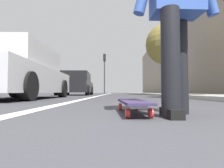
{
  "coord_description": "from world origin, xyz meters",
  "views": [
    {
      "loc": [
        -0.74,
        0.35,
        0.19
      ],
      "look_at": [
        13.16,
        0.65,
        0.81
      ],
      "focal_mm": 29.42,
      "sensor_mm": 36.0,
      "label": 1
    }
  ],
  "objects_px": {
    "skater_person": "(176,2)",
    "parked_car_mid": "(76,84)",
    "street_tree_mid": "(166,45)",
    "parked_car_near": "(20,74)",
    "traffic_light": "(104,66)",
    "skateboard": "(133,103)"
  },
  "relations": [
    {
      "from": "parked_car_near",
      "to": "traffic_light",
      "type": "xyz_separation_m",
      "value": [
        14.83,
        -1.49,
        2.31
      ]
    },
    {
      "from": "skateboard",
      "to": "street_tree_mid",
      "type": "xyz_separation_m",
      "value": [
        10.07,
        -3.09,
        3.15
      ]
    },
    {
      "from": "skater_person",
      "to": "parked_car_mid",
      "type": "distance_m",
      "value": 10.98
    },
    {
      "from": "skater_person",
      "to": "street_tree_mid",
      "type": "height_order",
      "value": "street_tree_mid"
    },
    {
      "from": "skateboard",
      "to": "street_tree_mid",
      "type": "bearing_deg",
      "value": -17.07
    },
    {
      "from": "parked_car_mid",
      "to": "street_tree_mid",
      "type": "bearing_deg",
      "value": -92.97
    },
    {
      "from": "skateboard",
      "to": "skater_person",
      "type": "height_order",
      "value": "skater_person"
    },
    {
      "from": "skateboard",
      "to": "traffic_light",
      "type": "height_order",
      "value": "traffic_light"
    },
    {
      "from": "skateboard",
      "to": "traffic_light",
      "type": "xyz_separation_m",
      "value": [
        18.34,
        1.4,
        2.92
      ]
    },
    {
      "from": "traffic_light",
      "to": "street_tree_mid",
      "type": "distance_m",
      "value": 9.42
    },
    {
      "from": "skater_person",
      "to": "parked_car_mid",
      "type": "height_order",
      "value": "skater_person"
    },
    {
      "from": "parked_car_mid",
      "to": "parked_car_near",
      "type": "bearing_deg",
      "value": 179.0
    },
    {
      "from": "skateboard",
      "to": "skater_person",
      "type": "distance_m",
      "value": 0.92
    },
    {
      "from": "traffic_light",
      "to": "parked_car_near",
      "type": "bearing_deg",
      "value": 174.25
    },
    {
      "from": "parked_car_near",
      "to": "street_tree_mid",
      "type": "relative_size",
      "value": 1.0
    },
    {
      "from": "parked_car_mid",
      "to": "street_tree_mid",
      "type": "height_order",
      "value": "street_tree_mid"
    },
    {
      "from": "skater_person",
      "to": "parked_car_mid",
      "type": "bearing_deg",
      "value": 16.51
    },
    {
      "from": "skateboard",
      "to": "traffic_light",
      "type": "bearing_deg",
      "value": 4.36
    },
    {
      "from": "skater_person",
      "to": "skateboard",
      "type": "bearing_deg",
      "value": 66.62
    },
    {
      "from": "skateboard",
      "to": "traffic_light",
      "type": "relative_size",
      "value": 0.19
    },
    {
      "from": "parked_car_near",
      "to": "traffic_light",
      "type": "height_order",
      "value": "traffic_light"
    },
    {
      "from": "street_tree_mid",
      "to": "parked_car_near",
      "type": "bearing_deg",
      "value": 137.62
    }
  ]
}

